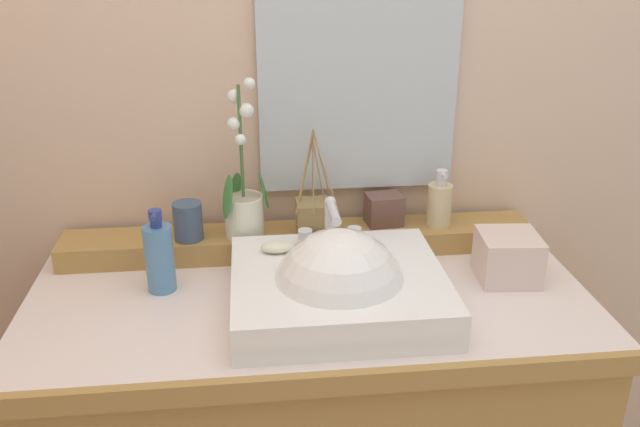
% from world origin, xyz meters
% --- Properties ---
extents(wall_back, '(2.86, 0.20, 2.42)m').
position_xyz_m(wall_back, '(0.00, 0.40, 1.21)').
color(wall_back, beige).
rests_on(wall_back, ground).
extents(back_ledge, '(1.14, 0.13, 0.06)m').
position_xyz_m(back_ledge, '(0.00, 0.22, 0.93)').
color(back_ledge, '#A77C3F').
rests_on(back_ledge, vanity_cabinet).
extents(sink_basin, '(0.44, 0.39, 0.29)m').
position_xyz_m(sink_basin, '(0.06, -0.07, 0.94)').
color(sink_basin, white).
rests_on(sink_basin, vanity_cabinet).
extents(soap_bar, '(0.07, 0.04, 0.02)m').
position_xyz_m(soap_bar, '(-0.06, 0.05, 0.99)').
color(soap_bar, silver).
rests_on(soap_bar, sink_basin).
extents(potted_plant, '(0.12, 0.11, 0.37)m').
position_xyz_m(potted_plant, '(-0.13, 0.20, 1.04)').
color(potted_plant, silver).
rests_on(potted_plant, back_ledge).
extents(soap_dispenser, '(0.06, 0.06, 0.14)m').
position_xyz_m(soap_dispenser, '(0.34, 0.21, 1.01)').
color(soap_dispenser, '#D1BB8E').
rests_on(soap_dispenser, back_ledge).
extents(tumbler_cup, '(0.07, 0.07, 0.09)m').
position_xyz_m(tumbler_cup, '(-0.27, 0.19, 1.00)').
color(tumbler_cup, '#3E4F68').
rests_on(tumbler_cup, back_ledge).
extents(reed_diffuser, '(0.10, 0.10, 0.26)m').
position_xyz_m(reed_diffuser, '(0.03, 0.20, 1.00)').
color(reed_diffuser, olive).
rests_on(reed_diffuser, back_ledge).
extents(trinket_box, '(0.09, 0.08, 0.08)m').
position_xyz_m(trinket_box, '(0.21, 0.23, 0.99)').
color(trinket_box, brown).
rests_on(trinket_box, back_ledge).
extents(lotion_bottle, '(0.06, 0.07, 0.19)m').
position_xyz_m(lotion_bottle, '(-0.32, 0.06, 0.98)').
color(lotion_bottle, '#5083AF').
rests_on(lotion_bottle, vanity_cabinet).
extents(tissue_box, '(0.14, 0.14, 0.11)m').
position_xyz_m(tissue_box, '(0.45, 0.02, 0.95)').
color(tissue_box, beige).
rests_on(tissue_box, vanity_cabinet).
extents(mirror, '(0.47, 0.02, 0.48)m').
position_xyz_m(mirror, '(0.15, 0.29, 1.27)').
color(mirror, silver).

